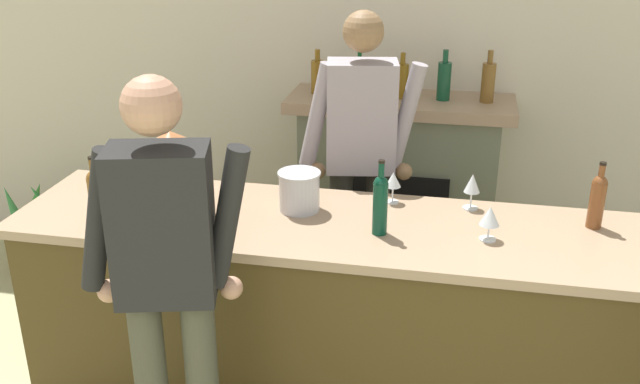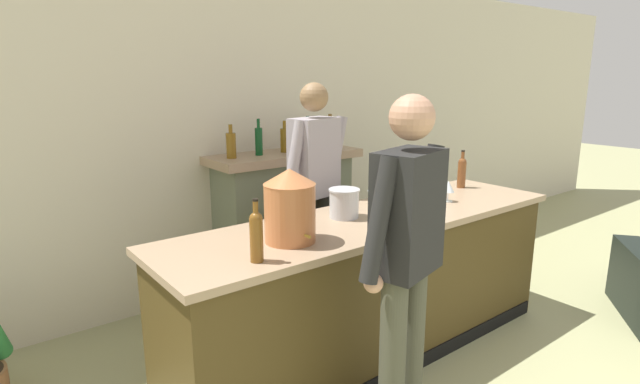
{
  "view_description": "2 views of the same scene",
  "coord_description": "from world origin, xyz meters",
  "px_view_note": "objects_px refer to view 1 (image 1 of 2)",
  "views": [
    {
      "loc": [
        0.35,
        -0.03,
        2.32
      ],
      "look_at": [
        -0.32,
        3.23,
        0.94
      ],
      "focal_mm": 40.0,
      "sensor_mm": 36.0,
      "label": 1
    },
    {
      "loc": [
        -2.38,
        0.61,
        1.86
      ],
      "look_at": [
        -0.4,
        3.14,
        1.11
      ],
      "focal_mm": 28.0,
      "sensor_mm": 36.0,
      "label": 2
    }
  ],
  "objects_px": {
    "wine_bottle_merlot_tall": "(380,202)",
    "wine_bottle_cabernet_heavy": "(96,194)",
    "person_customer": "(168,284)",
    "person_bartender": "(360,163)",
    "potted_plant_corner": "(36,234)",
    "copper_dispenser": "(173,174)",
    "fireplace_stone": "(397,189)",
    "wine_glass_near_bucket": "(490,217)",
    "wine_glass_front_left": "(472,185)",
    "ice_bucket_steel": "(299,191)",
    "wine_bottle_rose_blush": "(597,199)",
    "wine_glass_mid_counter": "(393,181)"
  },
  "relations": [
    {
      "from": "wine_glass_near_bucket",
      "to": "person_bartender",
      "type": "bearing_deg",
      "value": 132.38
    },
    {
      "from": "potted_plant_corner",
      "to": "person_customer",
      "type": "bearing_deg",
      "value": -44.39
    },
    {
      "from": "person_customer",
      "to": "wine_bottle_merlot_tall",
      "type": "height_order",
      "value": "person_customer"
    },
    {
      "from": "wine_bottle_cabernet_heavy",
      "to": "wine_glass_front_left",
      "type": "distance_m",
      "value": 1.71
    },
    {
      "from": "wine_bottle_rose_blush",
      "to": "wine_glass_mid_counter",
      "type": "relative_size",
      "value": 1.98
    },
    {
      "from": "wine_bottle_merlot_tall",
      "to": "wine_bottle_cabernet_heavy",
      "type": "height_order",
      "value": "wine_bottle_merlot_tall"
    },
    {
      "from": "person_customer",
      "to": "person_bartender",
      "type": "distance_m",
      "value": 1.48
    },
    {
      "from": "ice_bucket_steel",
      "to": "wine_glass_mid_counter",
      "type": "bearing_deg",
      "value": 22.29
    },
    {
      "from": "wine_glass_front_left",
      "to": "fireplace_stone",
      "type": "bearing_deg",
      "value": 112.9
    },
    {
      "from": "person_customer",
      "to": "copper_dispenser",
      "type": "height_order",
      "value": "person_customer"
    },
    {
      "from": "wine_bottle_cabernet_heavy",
      "to": "wine_bottle_rose_blush",
      "type": "relative_size",
      "value": 1.04
    },
    {
      "from": "ice_bucket_steel",
      "to": "wine_glass_near_bucket",
      "type": "bearing_deg",
      "value": -9.88
    },
    {
      "from": "wine_bottle_rose_blush",
      "to": "copper_dispenser",
      "type": "bearing_deg",
      "value": -172.29
    },
    {
      "from": "wine_glass_front_left",
      "to": "copper_dispenser",
      "type": "bearing_deg",
      "value": -165.25
    },
    {
      "from": "person_customer",
      "to": "potted_plant_corner",
      "type": "bearing_deg",
      "value": 135.61
    },
    {
      "from": "person_bartender",
      "to": "ice_bucket_steel",
      "type": "xyz_separation_m",
      "value": [
        -0.2,
        -0.57,
        0.06
      ]
    },
    {
      "from": "potted_plant_corner",
      "to": "wine_glass_mid_counter",
      "type": "bearing_deg",
      "value": -15.62
    },
    {
      "from": "wine_bottle_rose_blush",
      "to": "ice_bucket_steel",
      "type": "bearing_deg",
      "value": -176.7
    },
    {
      "from": "person_customer",
      "to": "person_bartender",
      "type": "bearing_deg",
      "value": 69.64
    },
    {
      "from": "wine_glass_near_bucket",
      "to": "wine_glass_front_left",
      "type": "distance_m",
      "value": 0.33
    },
    {
      "from": "copper_dispenser",
      "to": "fireplace_stone",
      "type": "bearing_deg",
      "value": 57.13
    },
    {
      "from": "person_customer",
      "to": "wine_glass_mid_counter",
      "type": "xyz_separation_m",
      "value": [
        0.73,
        0.99,
        0.09
      ]
    },
    {
      "from": "fireplace_stone",
      "to": "wine_glass_near_bucket",
      "type": "relative_size",
      "value": 9.86
    },
    {
      "from": "fireplace_stone",
      "to": "copper_dispenser",
      "type": "xyz_separation_m",
      "value": [
        -0.89,
        -1.38,
        0.55
      ]
    },
    {
      "from": "potted_plant_corner",
      "to": "wine_bottle_merlot_tall",
      "type": "distance_m",
      "value": 2.77
    },
    {
      "from": "copper_dispenser",
      "to": "wine_glass_near_bucket",
      "type": "distance_m",
      "value": 1.41
    },
    {
      "from": "wine_glass_mid_counter",
      "to": "ice_bucket_steel",
      "type": "bearing_deg",
      "value": -157.71
    },
    {
      "from": "copper_dispenser",
      "to": "ice_bucket_steel",
      "type": "relative_size",
      "value": 2.04
    },
    {
      "from": "wine_glass_near_bucket",
      "to": "wine_bottle_rose_blush",
      "type": "bearing_deg",
      "value": 26.14
    },
    {
      "from": "fireplace_stone",
      "to": "copper_dispenser",
      "type": "distance_m",
      "value": 1.73
    },
    {
      "from": "person_bartender",
      "to": "wine_glass_mid_counter",
      "type": "relative_size",
      "value": 11.74
    },
    {
      "from": "fireplace_stone",
      "to": "wine_bottle_merlot_tall",
      "type": "relative_size",
      "value": 4.49
    },
    {
      "from": "wine_glass_mid_counter",
      "to": "potted_plant_corner",
      "type": "bearing_deg",
      "value": 164.38
    },
    {
      "from": "copper_dispenser",
      "to": "wine_glass_near_bucket",
      "type": "relative_size",
      "value": 2.64
    },
    {
      "from": "wine_glass_front_left",
      "to": "person_bartender",
      "type": "bearing_deg",
      "value": 145.55
    },
    {
      "from": "wine_glass_near_bucket",
      "to": "wine_glass_front_left",
      "type": "xyz_separation_m",
      "value": [
        -0.08,
        0.32,
        0.01
      ]
    },
    {
      "from": "fireplace_stone",
      "to": "potted_plant_corner",
      "type": "xyz_separation_m",
      "value": [
        -2.36,
        -0.35,
        -0.38
      ]
    },
    {
      "from": "person_customer",
      "to": "person_bartender",
      "type": "relative_size",
      "value": 0.98
    },
    {
      "from": "wine_bottle_merlot_tall",
      "to": "person_customer",
      "type": "bearing_deg",
      "value": -138.26
    },
    {
      "from": "wine_bottle_rose_blush",
      "to": "fireplace_stone",
      "type": "bearing_deg",
      "value": 130.79
    },
    {
      "from": "person_customer",
      "to": "person_bartender",
      "type": "height_order",
      "value": "person_bartender"
    },
    {
      "from": "ice_bucket_steel",
      "to": "copper_dispenser",
      "type": "bearing_deg",
      "value": -161.99
    },
    {
      "from": "ice_bucket_steel",
      "to": "wine_bottle_rose_blush",
      "type": "distance_m",
      "value": 1.32
    },
    {
      "from": "potted_plant_corner",
      "to": "person_customer",
      "type": "xyz_separation_m",
      "value": [
        1.7,
        -1.66,
        0.75
      ]
    },
    {
      "from": "wine_bottle_merlot_tall",
      "to": "wine_glass_front_left",
      "type": "relative_size",
      "value": 1.96
    },
    {
      "from": "wine_bottle_merlot_tall",
      "to": "wine_glass_near_bucket",
      "type": "bearing_deg",
      "value": 3.66
    },
    {
      "from": "ice_bucket_steel",
      "to": "wine_glass_near_bucket",
      "type": "height_order",
      "value": "ice_bucket_steel"
    },
    {
      "from": "fireplace_stone",
      "to": "wine_bottle_merlot_tall",
      "type": "distance_m",
      "value": 1.47
    },
    {
      "from": "fireplace_stone",
      "to": "person_customer",
      "type": "bearing_deg",
      "value": -108.18
    },
    {
      "from": "wine_bottle_rose_blush",
      "to": "wine_bottle_cabernet_heavy",
      "type": "bearing_deg",
      "value": -169.41
    }
  ]
}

